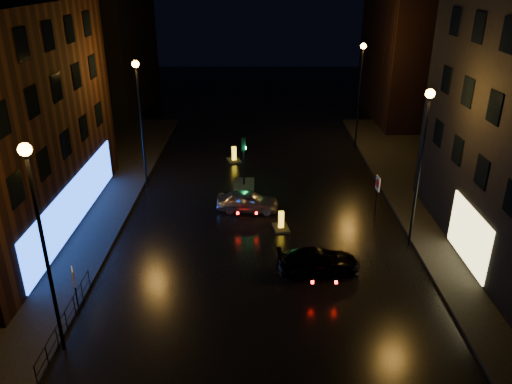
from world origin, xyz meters
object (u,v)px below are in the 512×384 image
bollard_far (234,158)px  road_sign_left (74,280)px  dark_sedan (319,261)px  silver_hatchback (248,201)px  bollard_near (281,225)px  traffic_signal (244,179)px  road_sign_right (378,187)px

bollard_far → road_sign_left: bearing=-125.6°
dark_sedan → bollard_far: size_ratio=2.62×
silver_hatchback → bollard_near: size_ratio=2.75×
traffic_signal → bollard_far: (-0.87, 4.81, -0.25)m
traffic_signal → silver_hatchback: size_ratio=0.92×
bollard_near → road_sign_right: 6.07m
dark_sedan → bollard_near: (-1.61, 4.39, -0.35)m
traffic_signal → silver_hatchback: 3.79m
dark_sedan → bollard_near: 4.69m
dark_sedan → silver_hatchback: bearing=20.7°
traffic_signal → dark_sedan: (3.86, -10.57, 0.08)m
bollard_near → road_sign_right: (5.63, 1.48, 1.71)m
road_sign_right → road_sign_left: bearing=27.0°
silver_hatchback → road_sign_right: 7.72m
silver_hatchback → road_sign_left: size_ratio=1.66×
silver_hatchback → bollard_far: bearing=12.8°
traffic_signal → dark_sedan: traffic_signal is taller
road_sign_right → traffic_signal: bearing=-35.9°
silver_hatchback → bollard_far: size_ratio=2.43×
silver_hatchback → dark_sedan: 7.65m
dark_sedan → road_sign_left: bearing=100.5°
road_sign_left → dark_sedan: bearing=-6.0°
traffic_signal → road_sign_left: size_ratio=1.53×
silver_hatchback → road_sign_right: size_ratio=1.43×
road_sign_left → bollard_far: bearing=49.4°
traffic_signal → bollard_far: bearing=100.2°
silver_hatchback → traffic_signal: bearing=9.9°
silver_hatchback → dark_sedan: silver_hatchback is taller
traffic_signal → bollard_near: (2.25, -6.18, -0.26)m
bollard_far → traffic_signal: bearing=-98.1°
bollard_near → traffic_signal: bearing=100.5°
traffic_signal → bollard_near: bearing=-70.0°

